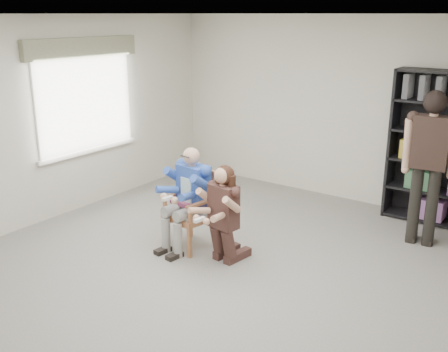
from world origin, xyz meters
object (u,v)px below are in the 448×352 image
Objects in this scene: seated_man at (189,198)px; standing_man at (427,171)px; armchair at (189,210)px; kneeling_woman at (222,216)px.

seated_man is 0.67× the size of standing_man.
standing_man is at bearing 45.52° from armchair.
standing_man reaches higher than seated_man.
seated_man is 0.59m from kneeling_woman.
standing_man reaches higher than armchair.
kneeling_woman is at bearing -3.78° from armchair.
seated_man reaches higher than armchair.
armchair is 2.95m from standing_man.
armchair is 0.84× the size of kneeling_woman.
kneeling_woman is at bearing -139.43° from standing_man.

